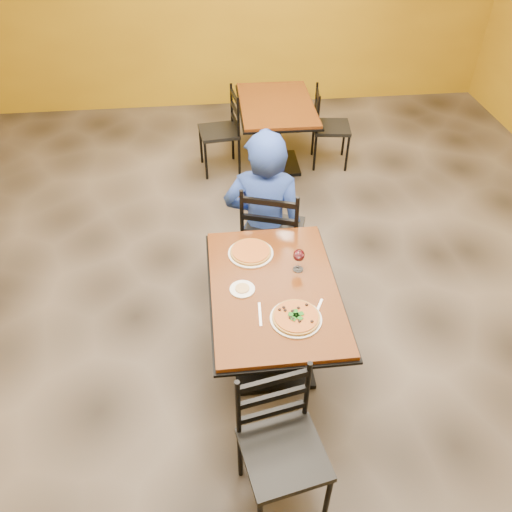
{
  "coord_description": "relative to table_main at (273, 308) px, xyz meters",
  "views": [
    {
      "loc": [
        -0.37,
        -2.77,
        2.99
      ],
      "look_at": [
        -0.09,
        -0.3,
        0.85
      ],
      "focal_mm": 35.42,
      "sensor_mm": 36.0,
      "label": 1
    }
  ],
  "objects": [
    {
      "name": "chair_second_left",
      "position": [
        -0.22,
        2.75,
        -0.11
      ],
      "size": [
        0.45,
        0.45,
        0.9
      ],
      "primitive_type": null,
      "rotation": [
        0.0,
        0.0,
        -1.45
      ],
      "color": "black",
      "rests_on": "floor"
    },
    {
      "name": "knife",
      "position": [
        0.23,
        -0.23,
        0.2
      ],
      "size": [
        0.11,
        0.19,
        0.0
      ],
      "primitive_type": "cube",
      "rotation": [
        0.0,
        0.0,
        -0.48
      ],
      "color": "silver",
      "rests_on": "table_main"
    },
    {
      "name": "fork",
      "position": [
        -0.12,
        -0.22,
        0.2
      ],
      "size": [
        0.03,
        0.19,
        0.0
      ],
      "primitive_type": "cube",
      "rotation": [
        0.0,
        0.0,
        -0.06
      ],
      "color": "silver",
      "rests_on": "table_main"
    },
    {
      "name": "chair_main_near",
      "position": [
        -0.07,
        -0.97,
        -0.09
      ],
      "size": [
        0.49,
        0.49,
        0.93
      ],
      "primitive_type": null,
      "rotation": [
        0.0,
        0.0,
        0.19
      ],
      "color": "black",
      "rests_on": "floor"
    },
    {
      "name": "plate_far",
      "position": [
        -0.11,
        0.34,
        0.2
      ],
      "size": [
        0.31,
        0.31,
        0.01
      ],
      "primitive_type": "cylinder",
      "color": "white",
      "rests_on": "table_main"
    },
    {
      "name": "table_second",
      "position": [
        0.4,
        2.75,
        -0.0
      ],
      "size": [
        0.81,
        1.19,
        0.75
      ],
      "rotation": [
        0.0,
        0.0,
        -0.02
      ],
      "color": "brown",
      "rests_on": "floor"
    },
    {
      "name": "table_main",
      "position": [
        0.0,
        0.0,
        0.0
      ],
      "size": [
        0.83,
        1.23,
        0.75
      ],
      "color": "brown",
      "rests_on": "floor"
    },
    {
      "name": "dip",
      "position": [
        -0.2,
        -0.0,
        0.21
      ],
      "size": [
        0.09,
        0.09,
        0.01
      ],
      "primitive_type": "cylinder",
      "color": "tan",
      "rests_on": "side_plate"
    },
    {
      "name": "side_plate",
      "position": [
        -0.2,
        -0.0,
        0.2
      ],
      "size": [
        0.16,
        0.16,
        0.01
      ],
      "primitive_type": "cylinder",
      "color": "white",
      "rests_on": "table_main"
    },
    {
      "name": "chair_second_right",
      "position": [
        1.03,
        2.75,
        -0.12
      ],
      "size": [
        0.44,
        0.44,
        0.87
      ],
      "primitive_type": null,
      "rotation": [
        0.0,
        0.0,
        1.44
      ],
      "color": "black",
      "rests_on": "floor"
    },
    {
      "name": "pizza_main",
      "position": [
        0.09,
        -0.28,
        0.21
      ],
      "size": [
        0.28,
        0.28,
        0.02
      ],
      "primitive_type": "cylinder",
      "color": "maroon",
      "rests_on": "plate_main"
    },
    {
      "name": "floor",
      "position": [
        0.0,
        0.5,
        -0.56
      ],
      "size": [
        7.0,
        8.0,
        0.01
      ],
      "primitive_type": "cube",
      "color": "black",
      "rests_on": "ground"
    },
    {
      "name": "pizza_far",
      "position": [
        -0.11,
        0.34,
        0.21
      ],
      "size": [
        0.28,
        0.28,
        0.02
      ],
      "primitive_type": "cylinder",
      "color": "orange",
      "rests_on": "plate_far"
    },
    {
      "name": "chair_main_far",
      "position": [
        0.12,
        0.88,
        -0.06
      ],
      "size": [
        0.57,
        0.57,
        1.0
      ],
      "primitive_type": null,
      "rotation": [
        0.0,
        0.0,
        2.82
      ],
      "color": "black",
      "rests_on": "floor"
    },
    {
      "name": "wine_glass",
      "position": [
        0.18,
        0.15,
        0.28
      ],
      "size": [
        0.08,
        0.08,
        0.18
      ],
      "primitive_type": null,
      "color": "white",
      "rests_on": "table_main"
    },
    {
      "name": "plate_main",
      "position": [
        0.09,
        -0.28,
        0.2
      ],
      "size": [
        0.31,
        0.31,
        0.01
      ],
      "primitive_type": "cylinder",
      "color": "white",
      "rests_on": "table_main"
    },
    {
      "name": "diner",
      "position": [
        0.06,
        0.99,
        0.11
      ],
      "size": [
        0.72,
        0.55,
        1.34
      ],
      "primitive_type": "imported",
      "rotation": [
        0.0,
        0.0,
        2.95
      ],
      "color": "#1B2999",
      "rests_on": "floor"
    }
  ]
}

